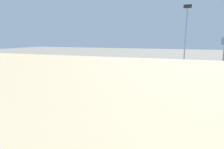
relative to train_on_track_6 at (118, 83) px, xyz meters
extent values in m
plane|color=gray|center=(3.91, -10.00, -2.09)|extent=(400.00, 400.00, 0.00)
cube|color=#3D3833|center=(3.91, -30.00, -2.03)|extent=(140.00, 2.80, 0.12)
cube|color=#4C443D|center=(3.91, -25.00, -2.03)|extent=(140.00, 2.80, 0.12)
cube|color=#3D3833|center=(3.91, -20.00, -2.03)|extent=(140.00, 2.80, 0.12)
cube|color=#4C443D|center=(3.91, -15.00, -2.03)|extent=(140.00, 2.80, 0.12)
cube|color=#4C443D|center=(3.91, -10.00, -2.03)|extent=(140.00, 2.80, 0.12)
cube|color=#3D3833|center=(3.91, -5.00, -2.03)|extent=(140.00, 2.80, 0.12)
cube|color=#3D3833|center=(3.91, 0.00, -2.03)|extent=(140.00, 2.80, 0.12)
cube|color=#3D3833|center=(3.91, 5.00, -2.03)|extent=(140.00, 2.80, 0.12)
cube|color=#3D3833|center=(3.91, 10.00, -2.03)|extent=(140.00, 2.80, 0.12)
cube|color=#B7BABF|center=(-13.55, 0.00, -0.07)|extent=(23.00, 3.00, 3.80)
cube|color=#B7BABF|center=(10.65, 0.00, -0.07)|extent=(23.00, 3.00, 3.80)
cube|color=#B7BABF|center=(34.85, 0.00, -0.07)|extent=(23.00, 3.00, 3.80)
cube|color=#B7BABF|center=(-5.48, -20.00, -0.07)|extent=(23.00, 3.00, 3.80)
cube|color=black|center=(-5.48, -20.00, -0.06)|extent=(22.40, 3.06, 0.36)
cube|color=#B7BABF|center=(18.72, -20.00, -0.07)|extent=(23.00, 3.00, 3.80)
cube|color=black|center=(18.72, -20.00, 0.06)|extent=(22.40, 3.06, 0.36)
cube|color=#B7BABF|center=(42.92, -20.00, -0.07)|extent=(23.00, 3.00, 3.80)
cube|color=black|center=(42.92, -20.00, -0.45)|extent=(22.40, 3.06, 0.36)
cube|color=#B7BABF|center=(-14.43, -5.00, 0.53)|extent=(23.00, 3.00, 5.00)
cube|color=#B7BABF|center=(9.77, -5.00, 0.53)|extent=(23.00, 3.00, 5.00)
cube|color=#B7BABF|center=(33.97, -5.00, 0.53)|extent=(23.00, 3.00, 5.00)
cube|color=silver|center=(-5.78, -25.00, -0.07)|extent=(23.00, 3.00, 3.80)
cube|color=#1E6B9E|center=(-5.78, -25.00, -0.55)|extent=(22.40, 3.06, 0.36)
cube|color=silver|center=(18.42, -25.00, -0.07)|extent=(23.00, 3.00, 3.80)
cube|color=#1E6B9E|center=(18.42, -25.00, 0.12)|extent=(22.40, 3.06, 0.36)
cube|color=silver|center=(42.62, -25.00, -0.07)|extent=(23.00, 3.00, 3.80)
cube|color=#1E6B9E|center=(42.62, -25.00, -0.06)|extent=(22.40, 3.06, 0.36)
cube|color=silver|center=(66.82, -25.00, -0.07)|extent=(23.00, 3.00, 3.80)
cube|color=#1E6B9E|center=(66.82, -25.00, -0.23)|extent=(22.40, 3.06, 0.36)
cylinder|color=#9EA0A5|center=(-15.15, -33.93, 9.80)|extent=(0.44, 0.44, 23.78)
cube|color=#262628|center=(-15.15, -33.93, 22.30)|extent=(2.80, 0.70, 1.20)
camera|label=1|loc=(-14.50, 43.48, 10.79)|focal=30.70mm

